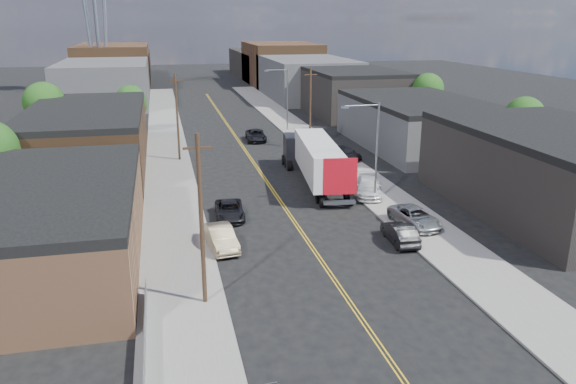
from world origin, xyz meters
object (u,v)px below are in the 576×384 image
car_left_c (230,210)px  car_right_lot_a (415,217)px  car_right_lot_b (368,187)px  car_left_b (221,238)px  car_right_oncoming (400,233)px  semi_truck (313,157)px  car_ahead_truck (256,135)px  car_right_lot_c (345,152)px

car_left_c → car_right_lot_a: car_right_lot_a is taller
car_left_c → car_right_lot_b: (13.20, 3.05, 0.26)m
car_left_b → car_right_lot_a: bearing=-4.3°
car_left_c → car_right_oncoming: size_ratio=1.10×
semi_truck → car_left_c: 13.03m
car_right_lot_a → car_ahead_truck: 35.75m
car_left_b → car_right_oncoming: car_left_b is taller
car_left_c → car_right_lot_c: size_ratio=1.08×
semi_truck → car_right_lot_c: 10.17m
semi_truck → car_left_c: size_ratio=3.55×
car_left_b → car_left_c: (1.40, 6.14, -0.12)m
car_left_c → car_right_lot_c: car_right_lot_c is taller
car_right_oncoming → car_ahead_truck: 37.98m
car_right_lot_a → car_left_c: bearing=151.7°
car_left_c → semi_truck: bearing=45.9°
car_left_b → car_right_lot_b: 17.25m
car_left_c → car_ahead_truck: 30.61m
car_right_oncoming → car_right_lot_c: (4.03, 24.74, 0.19)m
semi_truck → car_ahead_truck: size_ratio=3.25×
semi_truck → car_right_oncoming: bearing=-76.3°
semi_truck → car_ahead_truck: bearing=102.9°
car_right_oncoming → car_right_lot_a: 3.57m
semi_truck → car_right_lot_c: size_ratio=3.81×
car_ahead_truck → car_right_lot_c: bearing=-53.5°
semi_truck → car_ahead_truck: 21.22m
car_right_lot_b → car_ahead_truck: car_right_lot_b is taller
semi_truck → car_left_b: bearing=-119.5°
car_left_b → car_right_lot_a: size_ratio=0.93×
car_left_c → car_right_lot_c: 22.84m
semi_truck → car_left_c: bearing=-130.7°
car_left_b → car_right_lot_c: 28.46m
car_right_oncoming → car_right_lot_b: car_right_lot_b is taller
semi_truck → car_right_lot_c: (6.05, 8.01, -1.65)m
car_left_c → car_left_b: bearing=-99.5°
car_right_lot_a → car_right_lot_c: size_ratio=1.14×
semi_truck → car_right_lot_c: bearing=59.7°
car_left_b → car_left_c: car_left_b is taller
car_right_lot_c → car_right_lot_a: bearing=-112.1°
car_left_c → car_right_lot_a: (13.93, -5.38, 0.19)m
car_left_b → car_ahead_truck: bearing=69.3°
car_left_c → car_ahead_truck: size_ratio=0.92×
car_ahead_truck → car_right_oncoming: bearing=-79.5°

